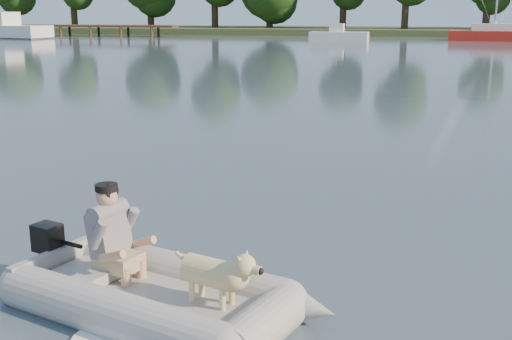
% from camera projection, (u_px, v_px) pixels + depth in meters
% --- Properties ---
extents(water, '(160.00, 160.00, 0.00)m').
position_uv_depth(water, '(169.00, 288.00, 6.34)').
color(water, slate).
rests_on(water, ground).
extents(shore_bank, '(160.00, 12.00, 0.70)m').
position_uv_depth(shore_bank, '(366.00, 31.00, 65.20)').
color(shore_bank, '#47512D').
rests_on(shore_bank, water).
extents(dock, '(18.00, 2.00, 1.04)m').
position_uv_depth(dock, '(85.00, 30.00, 60.55)').
color(dock, '#4C331E').
rests_on(dock, water).
extents(dinghy, '(5.09, 4.54, 1.20)m').
position_uv_depth(dinghy, '(158.00, 260.00, 5.74)').
color(dinghy, '#A3A39E').
rests_on(dinghy, water).
extents(man, '(0.76, 0.71, 0.92)m').
position_uv_depth(man, '(110.00, 230.00, 6.03)').
color(man, slate).
rests_on(man, dinghy).
extents(dog, '(0.85, 0.53, 0.53)m').
position_uv_depth(dog, '(211.00, 277.00, 5.52)').
color(dog, tan).
rests_on(dog, dinghy).
extents(outboard_motor, '(0.42, 0.35, 0.67)m').
position_uv_depth(outboard_motor, '(49.00, 254.00, 6.50)').
color(outboard_motor, black).
rests_on(outboard_motor, dinghy).
extents(cabin_cruiser, '(9.07, 4.84, 2.66)m').
position_uv_depth(cabin_cruiser, '(5.00, 25.00, 56.09)').
color(cabin_cruiser, white).
rests_on(cabin_cruiser, water).
extents(motorboat, '(4.95, 2.21, 2.04)m').
position_uv_depth(motorboat, '(339.00, 29.00, 51.35)').
color(motorboat, white).
rests_on(motorboat, water).
extents(sailboat, '(8.28, 3.24, 11.10)m').
position_uv_depth(sailboat, '(499.00, 35.00, 51.97)').
color(sailboat, red).
rests_on(sailboat, water).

